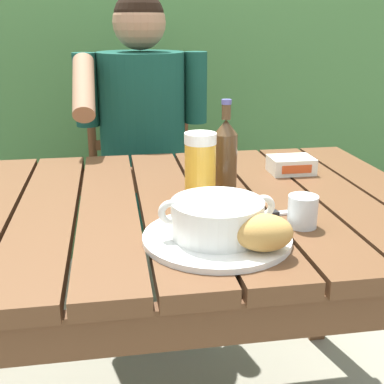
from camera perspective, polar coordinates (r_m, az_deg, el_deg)
The scene contains 12 objects.
dining_table at distance 1.27m, azimuth -2.66°, elevation -4.76°, with size 1.29×0.91×0.74m.
hedge_backdrop at distance 2.77m, azimuth -2.82°, elevation 17.78°, with size 3.93×0.97×2.43m.
chair_near_diner at distance 2.15m, azimuth -5.66°, elevation 0.56°, with size 0.44×0.42×0.99m.
person_eating at distance 1.90m, azimuth -5.58°, elevation 6.03°, with size 0.48×0.47×1.26m.
serving_plate at distance 1.01m, azimuth 2.84°, elevation -5.16°, with size 0.30×0.30×0.01m.
soup_bowl at distance 0.99m, azimuth 2.88°, elevation -2.86°, with size 0.23×0.18×0.08m.
bread_roll at distance 0.94m, azimuth 8.08°, elevation -4.56°, with size 0.12×0.10×0.07m.
beer_glass at distance 1.20m, azimuth 0.94°, elevation 2.79°, with size 0.08×0.08×0.17m.
beer_bottle at distance 1.28m, azimuth 3.79°, elevation 4.34°, with size 0.06×0.06×0.23m.
water_glass_small at distance 1.09m, azimuth 12.39°, elevation -2.13°, with size 0.06×0.06×0.07m.
butter_tub at distance 1.48m, azimuth 11.14°, elevation 3.03°, with size 0.12×0.09×0.05m.
table_knife at distance 1.15m, azimuth 9.54°, elevation -2.37°, with size 0.14×0.04×0.01m.
Camera 1 is at (-0.13, -1.15, 1.15)m, focal length 47.18 mm.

